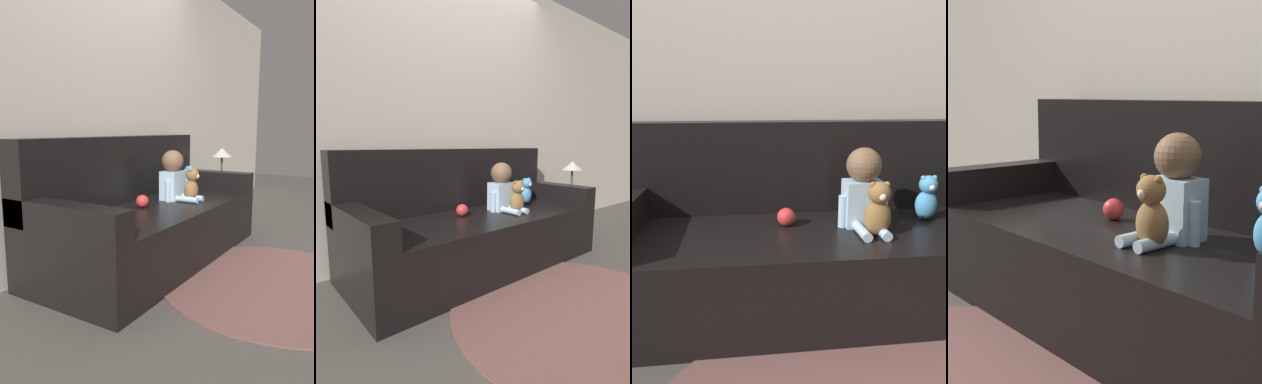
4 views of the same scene
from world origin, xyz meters
The scene contains 9 objects.
ground_plane centered at (0.00, 0.00, 0.00)m, with size 12.00×12.00×0.00m, color #4C4742.
wall_back centered at (0.00, 0.51, 1.30)m, with size 8.00×0.05×2.60m.
couch centered at (0.00, 0.07, 0.32)m, with size 2.08×0.85×0.95m.
person_baby centered at (0.25, -0.01, 0.62)m, with size 0.26×0.34×0.41m.
teddy_bear_brown centered at (0.28, -0.16, 0.56)m, with size 0.13×0.12×0.27m.
plush_toy_side centered at (0.63, 0.04, 0.55)m, with size 0.12×0.11×0.25m.
toy_ball centered at (-0.14, 0.03, 0.48)m, with size 0.09×0.09×0.09m.
floor_rug centered at (-0.01, -0.92, 0.01)m, with size 1.52×1.52×0.01m.
side_table centered at (1.36, 0.03, 0.60)m, with size 0.32×0.32×0.81m.
Camera 1 is at (-2.39, -1.51, 1.00)m, focal length 35.00 mm.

